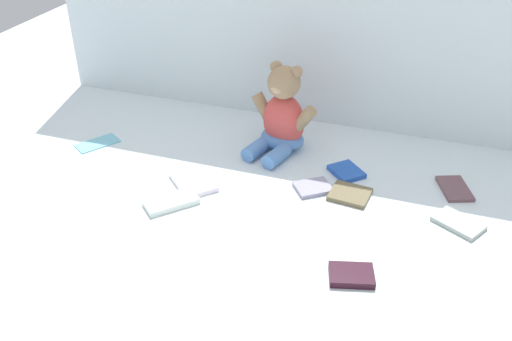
{
  "coord_description": "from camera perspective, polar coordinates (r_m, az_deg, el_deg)",
  "views": [
    {
      "loc": [
        0.39,
        -1.27,
        0.88
      ],
      "look_at": [
        -0.01,
        -0.1,
        0.1
      ],
      "focal_mm": 39.69,
      "sensor_mm": 36.0,
      "label": 1
    }
  ],
  "objects": [
    {
      "name": "teddy_bear",
      "position": [
        1.71,
        2.65,
        5.27
      ],
      "size": [
        0.23,
        0.22,
        0.27
      ],
      "rotation": [
        0.0,
        0.0,
        -0.28
      ],
      "color": "#D84C47",
      "rests_on": "ground_plane"
    },
    {
      "name": "book_case_5",
      "position": [
        1.59,
        -6.32,
        -1.14
      ],
      "size": [
        0.17,
        0.16,
        0.01
      ],
      "primitive_type": "cube",
      "rotation": [
        0.0,
        0.0,
        3.94
      ],
      "color": "white",
      "rests_on": "ground_plane"
    },
    {
      "name": "book_case_9",
      "position": [
        1.52,
        -8.53,
        -3.16
      ],
      "size": [
        0.14,
        0.15,
        0.02
      ],
      "primitive_type": "cube",
      "rotation": [
        0.0,
        0.0,
        5.53
      ],
      "color": "white",
      "rests_on": "ground_plane"
    },
    {
      "name": "book_case_7",
      "position": [
        1.57,
        5.77,
        -1.73
      ],
      "size": [
        0.12,
        0.12,
        0.01
      ],
      "primitive_type": "cube",
      "rotation": [
        0.0,
        0.0,
        2.2
      ],
      "color": "#8C8BA3",
      "rests_on": "ground_plane"
    },
    {
      "name": "book_case_4",
      "position": [
        1.85,
        -15.69,
        2.71
      ],
      "size": [
        0.13,
        0.15,
        0.01
      ],
      "primitive_type": "cube",
      "rotation": [
        0.0,
        0.0,
        5.7
      ],
      "color": "#71C0D7",
      "rests_on": "ground_plane"
    },
    {
      "name": "book_case_0",
      "position": [
        1.65,
        9.1,
        -0.11
      ],
      "size": [
        0.12,
        0.12,
        0.01
      ],
      "primitive_type": "cube",
      "rotation": [
        0.0,
        0.0,
        3.92
      ],
      "color": "#2050B5",
      "rests_on": "ground_plane"
    },
    {
      "name": "book_case_3",
      "position": [
        1.55,
        9.44,
        -2.38
      ],
      "size": [
        0.11,
        0.1,
        0.01
      ],
      "primitive_type": "cube",
      "rotation": [
        0.0,
        0.0,
        4.61
      ],
      "color": "brown",
      "rests_on": "ground_plane"
    },
    {
      "name": "book_case_8",
      "position": [
        1.17,
        3.31,
        -15.63
      ],
      "size": [
        0.16,
        0.13,
        0.02
      ],
      "primitive_type": "cube",
      "rotation": [
        0.0,
        0.0,
        1.88
      ],
      "color": "white",
      "rests_on": "ground_plane"
    },
    {
      "name": "book_case_1",
      "position": [
        1.3,
        9.6,
        -10.35
      ],
      "size": [
        0.11,
        0.1,
        0.02
      ],
      "primitive_type": "cube",
      "rotation": [
        0.0,
        0.0,
        1.84
      ],
      "color": "black",
      "rests_on": "ground_plane"
    },
    {
      "name": "book_case_6",
      "position": [
        1.52,
        19.73,
        -5.02
      ],
      "size": [
        0.14,
        0.12,
        0.01
      ],
      "primitive_type": "cube",
      "rotation": [
        0.0,
        0.0,
        1.05
      ],
      "color": "#9AA59D",
      "rests_on": "ground_plane"
    },
    {
      "name": "ground_plane",
      "position": [
        1.59,
        1.42,
        -1.28
      ],
      "size": [
        3.2,
        3.2,
        0.0
      ],
      "primitive_type": "plane",
      "color": "silver"
    },
    {
      "name": "book_case_2",
      "position": [
        1.65,
        19.38,
        -1.73
      ],
      "size": [
        0.11,
        0.14,
        0.01
      ],
      "primitive_type": "cube",
      "rotation": [
        0.0,
        0.0,
        3.51
      ],
      "color": "brown",
      "rests_on": "ground_plane"
    },
    {
      "name": "backdrop_drape",
      "position": [
        1.8,
        5.89,
        16.53
      ],
      "size": [
        1.78,
        0.03,
        0.79
      ],
      "primitive_type": "cube",
      "color": "silver",
      "rests_on": "ground_plane"
    }
  ]
}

